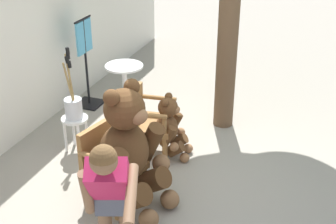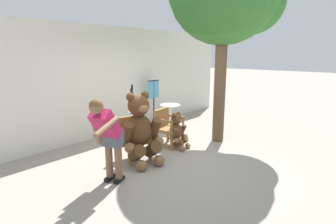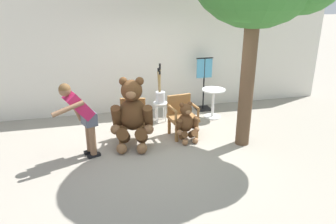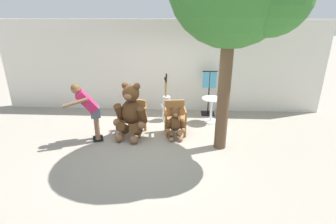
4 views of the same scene
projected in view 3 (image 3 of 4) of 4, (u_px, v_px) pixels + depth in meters
The scene contains 11 objects.
ground_plane at pixel (164, 149), 6.47m from camera, with size 60.00×60.00×0.00m, color gray.
back_wall at pixel (142, 56), 8.15m from camera, with size 10.00×0.16×2.80m, color silver.
wooden_chair_left at pixel (133, 119), 6.72m from camera, with size 0.66×0.63×0.86m.
wooden_chair_right at pixel (182, 115), 6.96m from camera, with size 0.62×0.59×0.86m.
teddy_bear_large at pixel (132, 113), 6.40m from camera, with size 0.87×0.88×1.40m.
teddy_bear_small at pixel (186, 122), 6.72m from camera, with size 0.50×0.50×0.83m.
person_visitor at pixel (81, 113), 5.86m from camera, with size 0.76×0.66×1.48m.
white_stool at pixel (160, 107), 7.75m from camera, with size 0.34×0.34×0.46m.
brush_bucket at pixel (160, 95), 7.64m from camera, with size 0.22×0.22×0.93m.
round_side_table at pixel (213, 100), 7.92m from camera, with size 0.56×0.56×0.72m.
clothing_display_stand at pixel (204, 83), 8.37m from camera, with size 0.44×0.40×1.36m.
Camera 3 is at (-1.29, -5.64, 2.98)m, focal length 35.00 mm.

